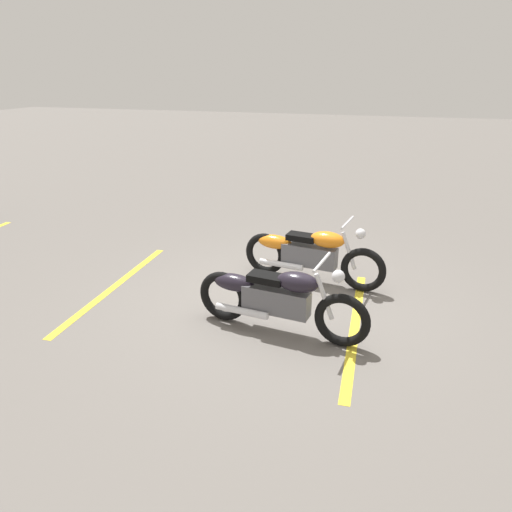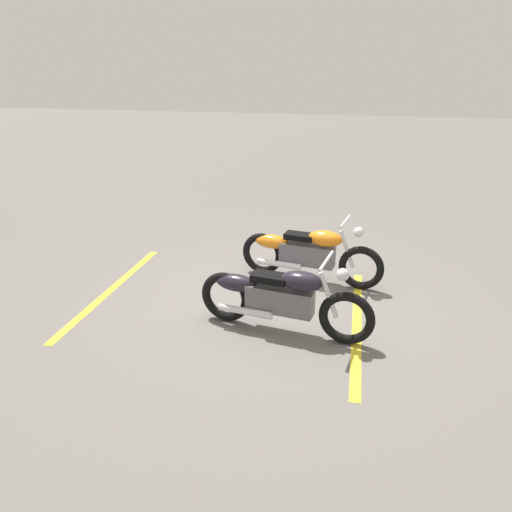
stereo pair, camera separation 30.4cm
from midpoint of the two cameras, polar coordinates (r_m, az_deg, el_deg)
The scene contains 5 objects.
ground_plane at distance 6.83m, azimuth 4.27°, elevation -5.44°, with size 60.00×60.00×0.00m, color #66605B.
motorcycle_bright_foreground at distance 7.33m, azimuth 7.46°, elevation 0.33°, with size 2.22×0.62×1.04m.
motorcycle_dark_foreground at distance 5.89m, azimuth 3.80°, elevation -4.95°, with size 2.23×0.62×1.04m.
parking_stripe_near at distance 6.35m, azimuth 13.00°, elevation -8.14°, with size 3.20×0.12×0.01m, color yellow.
parking_stripe_mid at distance 7.53m, azimuth -15.30°, elevation -3.48°, with size 3.20×0.12×0.01m, color yellow.
Camera 1 is at (-1.47, 5.91, 3.06)m, focal length 33.74 mm.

